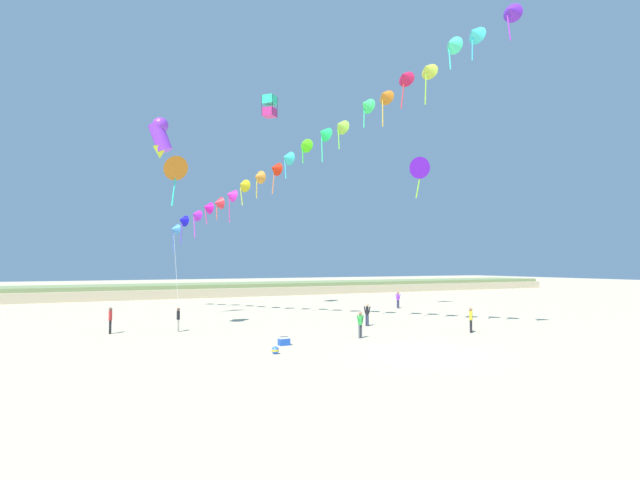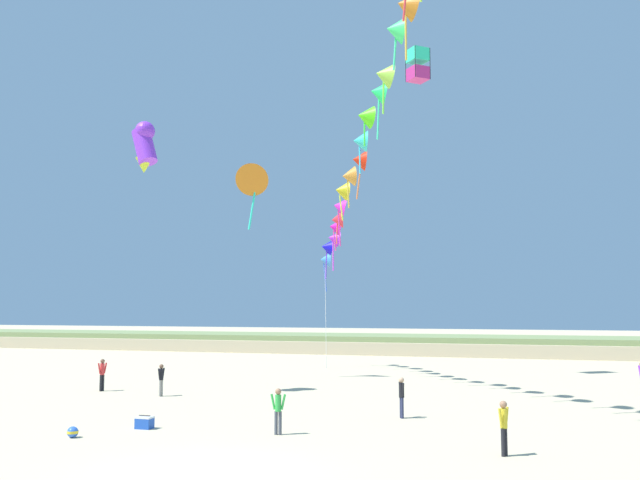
# 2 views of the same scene
# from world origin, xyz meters

# --- Properties ---
(ground_plane) EXTENTS (240.00, 240.00, 0.00)m
(ground_plane) POSITION_xyz_m (0.00, 0.00, 0.00)
(ground_plane) COLOR beige
(dune_ridge) EXTENTS (120.00, 10.21, 1.61)m
(dune_ridge) POSITION_xyz_m (0.00, 47.78, 0.80)
(dune_ridge) COLOR #BFAE8B
(dune_ridge) RESTS_ON ground
(person_near_left) EXTENTS (0.24, 0.56, 1.61)m
(person_near_left) POSITION_xyz_m (-12.81, 14.02, 0.93)
(person_near_left) COLOR black
(person_near_left) RESTS_ON ground
(person_near_right) EXTENTS (0.32, 0.51, 1.55)m
(person_near_right) POSITION_xyz_m (3.25, 10.11, 0.89)
(person_near_right) COLOR #282D4C
(person_near_right) RESTS_ON ground
(person_mid_center) EXTENTS (0.31, 0.52, 1.55)m
(person_mid_center) POSITION_xyz_m (7.24, 4.39, 0.90)
(person_mid_center) COLOR black
(person_mid_center) RESTS_ON ground
(person_far_left) EXTENTS (0.31, 0.54, 1.60)m
(person_far_left) POSITION_xyz_m (13.20, 20.35, 0.92)
(person_far_left) COLOR #282D4C
(person_far_left) RESTS_ON ground
(person_far_right) EXTENTS (0.54, 0.21, 1.52)m
(person_far_right) POSITION_xyz_m (-0.09, 5.55, 0.88)
(person_far_right) COLOR #474C56
(person_far_right) RESTS_ON ground
(person_far_center) EXTENTS (0.21, 0.53, 1.51)m
(person_far_center) POSITION_xyz_m (-8.90, 13.12, 0.88)
(person_far_center) COLOR gray
(person_far_center) RESTS_ON ground
(kite_banner_string) EXTENTS (14.18, 31.37, 19.29)m
(kite_banner_string) POSITION_xyz_m (0.50, 15.85, 13.09)
(kite_banner_string) COLOR #3B86CF
(large_kite_low_lead) EXTENTS (1.74, 1.39, 2.64)m
(large_kite_low_lead) POSITION_xyz_m (-10.17, 13.16, 12.34)
(large_kite_low_lead) COLOR #8733DB
(large_kite_mid_trail) EXTENTS (2.27, 1.79, 4.19)m
(large_kite_mid_trail) POSITION_xyz_m (-7.75, 21.40, 11.99)
(large_kite_mid_trail) COLOR orange
(large_kite_high_solo) EXTENTS (1.60, 1.60, 2.03)m
(large_kite_high_solo) POSITION_xyz_m (1.80, 25.19, 19.43)
(large_kite_high_solo) COLOR #BF2A7A
(large_kite_outer_drift) EXTENTS (2.39, 1.64, 4.20)m
(large_kite_outer_drift) POSITION_xyz_m (15.88, 20.45, 13.86)
(large_kite_outer_drift) COLOR #6717D0
(beach_cooler) EXTENTS (0.58, 0.41, 0.46)m
(beach_cooler) POSITION_xyz_m (-4.97, 5.25, 0.21)
(beach_cooler) COLOR blue
(beach_cooler) RESTS_ON ground
(beach_ball) EXTENTS (0.36, 0.36, 0.36)m
(beach_ball) POSITION_xyz_m (-6.32, 3.11, 0.18)
(beach_ball) COLOR blue
(beach_ball) RESTS_ON ground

